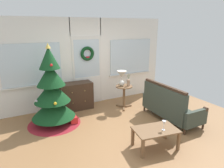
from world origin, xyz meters
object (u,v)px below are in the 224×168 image
at_px(dresser_cabinet, 76,96).
at_px(wine_glass, 164,123).
at_px(side_table, 124,92).
at_px(coffee_table, 156,132).
at_px(table_lamp, 122,76).
at_px(christmas_tree, 52,96).
at_px(gift_box, 74,120).
at_px(flower_vase, 128,82).
at_px(settee_sofa, 169,106).

height_order(dresser_cabinet, wine_glass, dresser_cabinet).
relative_size(side_table, coffee_table, 0.73).
bearing_deg(dresser_cabinet, wine_glass, -72.20).
xyz_separation_m(table_lamp, coffee_table, (-0.43, -2.05, -0.61)).
distance_m(table_lamp, wine_glass, 2.21).
relative_size(christmas_tree, wine_glass, 10.05).
distance_m(christmas_tree, dresser_cabinet, 1.06).
relative_size(coffee_table, gift_box, 5.19).
relative_size(table_lamp, flower_vase, 1.26).
bearing_deg(dresser_cabinet, coffee_table, -73.75).
distance_m(christmas_tree, flower_vase, 2.13).
height_order(dresser_cabinet, gift_box, dresser_cabinet).
xyz_separation_m(christmas_tree, wine_glass, (1.64, -2.05, -0.17)).
height_order(dresser_cabinet, coffee_table, dresser_cabinet).
bearing_deg(settee_sofa, dresser_cabinet, 136.19).
relative_size(christmas_tree, settee_sofa, 1.23).
bearing_deg(settee_sofa, gift_box, 157.57).
relative_size(dresser_cabinet, wine_glass, 4.64).
height_order(christmas_tree, dresser_cabinet, christmas_tree).
xyz_separation_m(table_lamp, gift_box, (-1.55, -0.33, -0.86)).
xyz_separation_m(christmas_tree, side_table, (2.03, 0.06, -0.24)).
distance_m(christmas_tree, table_lamp, 1.99).
bearing_deg(gift_box, table_lamp, 11.85).
relative_size(dresser_cabinet, flower_vase, 2.58).
distance_m(christmas_tree, settee_sofa, 2.88).
relative_size(flower_vase, coffee_table, 0.38).
xyz_separation_m(settee_sofa, table_lamp, (-0.66, 1.24, 0.58)).
bearing_deg(settee_sofa, coffee_table, -143.19).
bearing_deg(coffee_table, table_lamp, 78.07).
distance_m(christmas_tree, side_table, 2.05).
bearing_deg(side_table, wine_glass, -100.37).
height_order(table_lamp, gift_box, table_lamp).
height_order(coffee_table, wine_glass, wine_glass).
distance_m(settee_sofa, gift_box, 2.41).
xyz_separation_m(dresser_cabinet, flower_vase, (1.35, -0.63, 0.39)).
relative_size(dresser_cabinet, gift_box, 5.14).
height_order(wine_glass, gift_box, wine_glass).
relative_size(side_table, flower_vase, 1.91).
xyz_separation_m(dresser_cabinet, table_lamp, (1.19, -0.53, 0.56)).
distance_m(wine_glass, gift_box, 2.25).
bearing_deg(flower_vase, wine_glass, -103.34).
height_order(christmas_tree, side_table, christmas_tree).
relative_size(christmas_tree, flower_vase, 5.60).
bearing_deg(wine_glass, christmas_tree, 128.71).
distance_m(flower_vase, coffee_table, 2.09).
distance_m(christmas_tree, coffee_table, 2.51).
bearing_deg(settee_sofa, table_lamp, 117.93).
relative_size(settee_sofa, coffee_table, 1.75).
bearing_deg(flower_vase, table_lamp, 147.99).
distance_m(christmas_tree, gift_box, 0.79).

